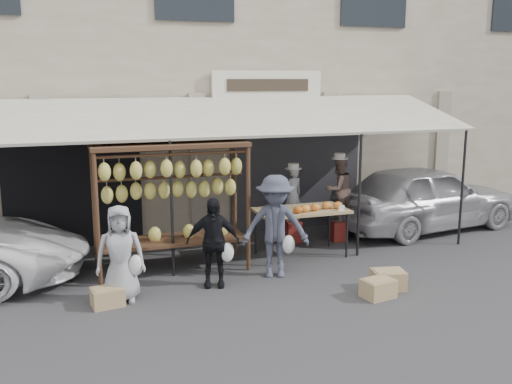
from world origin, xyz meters
The scene contains 16 objects.
ground_plane centered at (0.00, 0.00, 0.00)m, with size 90.00×90.00×0.00m, color #2D2D30.
shophouse centered at (0.00, 6.50, 3.65)m, with size 24.00×6.15×7.30m.
awning centered at (0.01, 2.28, 2.57)m, with size 10.00×2.35×2.92m.
banana_rack centered at (-0.96, 1.37, 1.57)m, with size 2.60×0.90×2.24m.
produce_table centered at (1.48, 1.43, 0.87)m, with size 1.70×0.90×1.04m.
vendor_left centered at (1.69, 2.39, 0.99)m, with size 0.41×0.27×1.12m, color #9597A0.
vendor_right centered at (2.61, 2.18, 1.08)m, with size 0.65×0.50×1.33m, color #705A51.
customer_left centered at (-1.94, 0.30, 0.73)m, with size 0.72×0.47×1.47m, color #95969C.
customer_mid centered at (-0.48, 0.48, 0.73)m, with size 0.85×0.35×1.45m, color black.
customer_right centered at (0.62, 0.57, 0.87)m, with size 1.12×0.64×1.74m, color #3D4151.
stool_left centered at (1.69, 2.39, 0.22)m, with size 0.31×0.31×0.43m, color maroon.
stool_right centered at (2.61, 2.18, 0.21)m, with size 0.29×0.29×0.41m, color maroon.
crate_near_a centered at (1.77, -0.83, 0.14)m, with size 0.47×0.36×0.28m, color tan.
crate_near_b centered at (2.11, -0.56, 0.15)m, with size 0.50×0.38×0.30m, color tan.
crate_far centered at (-2.17, 0.17, 0.14)m, with size 0.45×0.35×0.27m, color tan.
sedan centered at (4.83, 2.37, 0.73)m, with size 1.73×4.31×1.47m, color #9C9BA0.
Camera 1 is at (-2.66, -8.01, 3.28)m, focal length 40.00 mm.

